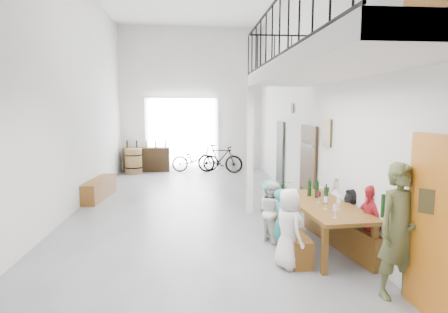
{
  "coord_description": "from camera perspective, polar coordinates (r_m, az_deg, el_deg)",
  "views": [
    {
      "loc": [
        0.01,
        -8.74,
        2.37
      ],
      "look_at": [
        0.71,
        -0.5,
        1.33
      ],
      "focal_mm": 30.0,
      "sensor_mm": 36.0,
      "label": 1
    }
  ],
  "objects": [
    {
      "name": "floor",
      "position": [
        9.06,
        -4.79,
        -8.0
      ],
      "size": [
        12.0,
        12.0,
        0.0
      ],
      "primitive_type": "plane",
      "color": "slate",
      "rests_on": "ground"
    },
    {
      "name": "room_walls",
      "position": [
        8.82,
        -5.04,
        14.89
      ],
      "size": [
        12.0,
        12.0,
        12.0
      ],
      "color": "white",
      "rests_on": "ground"
    },
    {
      "name": "gateway_portal",
      "position": [
        14.72,
        -6.44,
        3.39
      ],
      "size": [
        2.8,
        0.08,
        2.8
      ],
      "primitive_type": "cube",
      "color": "white",
      "rests_on": "ground"
    },
    {
      "name": "right_wall_decor",
      "position": [
        7.41,
        16.48,
        2.03
      ],
      "size": [
        0.07,
        8.28,
        5.07
      ],
      "color": "#AE5E14",
      "rests_on": "ground"
    },
    {
      "name": "balcony",
      "position": [
        5.98,
        14.77,
        12.64
      ],
      "size": [
        1.52,
        5.62,
        4.0
      ],
      "color": "white",
      "rests_on": "ground"
    },
    {
      "name": "tasting_table",
      "position": [
        6.6,
        14.83,
        -7.65
      ],
      "size": [
        1.08,
        2.31,
        0.79
      ],
      "rotation": [
        0.0,
        0.0,
        0.07
      ],
      "color": "brown",
      "rests_on": "ground"
    },
    {
      "name": "bench_inner",
      "position": [
        6.62,
        9.58,
        -11.91
      ],
      "size": [
        0.34,
        1.88,
        0.43
      ],
      "primitive_type": "cube",
      "rotation": [
        0.0,
        0.0,
        0.02
      ],
      "color": "brown",
      "rests_on": "ground"
    },
    {
      "name": "bench_wall",
      "position": [
        6.93,
        17.42,
        -10.89
      ],
      "size": [
        0.65,
        2.28,
        0.52
      ],
      "primitive_type": "cube",
      "rotation": [
        0.0,
        0.0,
        0.16
      ],
      "color": "brown",
      "rests_on": "ground"
    },
    {
      "name": "tableware",
      "position": [
        6.68,
        14.73,
        -5.54
      ],
      "size": [
        0.4,
        1.78,
        0.35
      ],
      "color": "black",
      "rests_on": "tasting_table"
    },
    {
      "name": "side_bench",
      "position": [
        10.59,
        -18.51,
        -4.68
      ],
      "size": [
        0.57,
        1.86,
        0.52
      ],
      "primitive_type": "cube",
      "rotation": [
        0.0,
        0.0,
        -0.09
      ],
      "color": "brown",
      "rests_on": "ground"
    },
    {
      "name": "oak_barrel",
      "position": [
        14.25,
        -13.6,
        -0.68
      ],
      "size": [
        0.63,
        0.63,
        0.93
      ],
      "color": "olive",
      "rests_on": "ground"
    },
    {
      "name": "serving_counter",
      "position": [
        14.62,
        -11.71,
        -0.45
      ],
      "size": [
        1.74,
        0.5,
        0.92
      ],
      "primitive_type": "cube",
      "rotation": [
        0.0,
        0.0,
        0.01
      ],
      "color": "#32200F",
      "rests_on": "ground"
    },
    {
      "name": "counter_bottles",
      "position": [
        14.57,
        -11.77,
        1.89
      ],
      "size": [
        1.5,
        0.11,
        0.28
      ],
      "color": "black",
      "rests_on": "serving_counter"
    },
    {
      "name": "guest_left_a",
      "position": [
        5.77,
        9.83,
        -10.73
      ],
      "size": [
        0.53,
        0.68,
        1.21
      ],
      "primitive_type": "imported",
      "rotation": [
        0.0,
        0.0,
        1.85
      ],
      "color": "white",
      "rests_on": "ground"
    },
    {
      "name": "guest_left_b",
      "position": [
        6.39,
        8.73,
        -9.64
      ],
      "size": [
        0.36,
        0.45,
        1.06
      ],
      "primitive_type": "imported",
      "rotation": [
        0.0,
        0.0,
        1.27
      ],
      "color": "teal",
      "rests_on": "ground"
    },
    {
      "name": "guest_left_c",
      "position": [
        6.85,
        7.31,
        -8.27
      ],
      "size": [
        0.6,
        0.66,
        1.1
      ],
      "primitive_type": "imported",
      "rotation": [
        0.0,
        0.0,
        2.01
      ],
      "color": "white",
      "rests_on": "ground"
    },
    {
      "name": "guest_left_d",
      "position": [
        7.22,
        7.12,
        -7.66
      ],
      "size": [
        0.63,
        0.78,
        1.05
      ],
      "primitive_type": "imported",
      "rotation": [
        0.0,
        0.0,
        1.97
      ],
      "color": "teal",
      "rests_on": "ground"
    },
    {
      "name": "guest_right_a",
      "position": [
        6.32,
        21.32,
        -9.51
      ],
      "size": [
        0.34,
        0.73,
        1.22
      ],
      "primitive_type": "imported",
      "rotation": [
        0.0,
        0.0,
        -1.51
      ],
      "color": "red",
      "rests_on": "ground"
    },
    {
      "name": "guest_right_b",
      "position": [
        6.9,
        18.85,
        -8.81
      ],
      "size": [
        0.48,
        0.99,
        1.03
      ],
      "primitive_type": "imported",
      "rotation": [
        0.0,
        0.0,
        -1.77
      ],
      "color": "black",
      "rests_on": "ground"
    },
    {
      "name": "guest_right_c",
      "position": [
        7.56,
        17.41,
        -6.89
      ],
      "size": [
        0.5,
        0.64,
        1.15
      ],
      "primitive_type": "imported",
      "rotation": [
        0.0,
        0.0,
        -1.3
      ],
      "color": "white",
      "rests_on": "ground"
    },
    {
      "name": "host_standing",
      "position": [
        5.24,
        25.26,
        -10.23
      ],
      "size": [
        0.69,
        0.52,
        1.73
      ],
      "primitive_type": "imported",
      "rotation": [
        0.0,
        0.0,
        0.17
      ],
      "color": "brown",
      "rests_on": "ground"
    },
    {
      "name": "potted_plant",
      "position": [
        10.18,
        9.17,
        -4.97
      ],
      "size": [
        0.47,
        0.42,
        0.48
      ],
      "primitive_type": "imported",
      "rotation": [
        0.0,
        0.0,
        -0.11
      ],
      "color": "#1C4B1B",
      "rests_on": "ground"
    },
    {
      "name": "bicycle_near",
      "position": [
        14.37,
        -4.38,
        -0.41
      ],
      "size": [
        1.86,
        0.84,
        0.94
      ],
      "primitive_type": "imported",
      "rotation": [
        0.0,
        0.0,
        1.69
      ],
      "color": "black",
      "rests_on": "ground"
    },
    {
      "name": "bicycle_far",
      "position": [
        14.01,
        -0.63,
        -0.36
      ],
      "size": [
        1.81,
        1.05,
        1.05
      ],
      "primitive_type": "imported",
      "rotation": [
        0.0,
        0.0,
        1.23
      ],
      "color": "black",
      "rests_on": "ground"
    }
  ]
}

